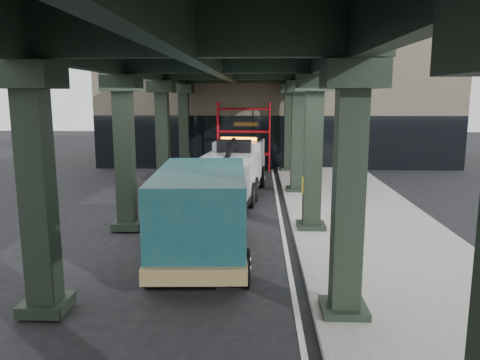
# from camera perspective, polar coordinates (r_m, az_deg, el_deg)

# --- Properties ---
(ground) EXTENTS (90.00, 90.00, 0.00)m
(ground) POSITION_cam_1_polar(r_m,az_deg,el_deg) (13.49, -1.63, -8.65)
(ground) COLOR black
(ground) RESTS_ON ground
(sidewalk) EXTENTS (5.00, 40.00, 0.15)m
(sidewalk) POSITION_cam_1_polar(r_m,az_deg,el_deg) (15.76, 15.53, -5.94)
(sidewalk) COLOR gray
(sidewalk) RESTS_ON ground
(lane_stripe) EXTENTS (0.12, 38.00, 0.01)m
(lane_stripe) POSITION_cam_1_polar(r_m,az_deg,el_deg) (15.39, 5.25, -6.26)
(lane_stripe) COLOR silver
(lane_stripe) RESTS_ON ground
(viaduct) EXTENTS (7.40, 32.00, 6.40)m
(viaduct) POSITION_cam_1_polar(r_m,az_deg,el_deg) (14.83, -2.79, 14.47)
(viaduct) COLOR black
(viaduct) RESTS_ON ground
(building) EXTENTS (22.00, 10.00, 8.00)m
(building) POSITION_cam_1_polar(r_m,az_deg,el_deg) (32.75, 4.32, 9.60)
(building) COLOR #C6B793
(building) RESTS_ON ground
(scaffolding) EXTENTS (3.08, 0.88, 4.00)m
(scaffolding) POSITION_cam_1_polar(r_m,az_deg,el_deg) (27.48, 0.46, 5.55)
(scaffolding) COLOR red
(scaffolding) RESTS_ON ground
(tow_truck) EXTENTS (2.96, 7.99, 2.56)m
(tow_truck) POSITION_cam_1_polar(r_m,az_deg,el_deg) (20.48, -0.85, 1.50)
(tow_truck) COLOR black
(tow_truck) RESTS_ON ground
(towed_van) EXTENTS (2.73, 6.23, 2.48)m
(towed_van) POSITION_cam_1_polar(r_m,az_deg,el_deg) (12.62, -4.62, -3.71)
(towed_van) COLOR #123C40
(towed_van) RESTS_ON ground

